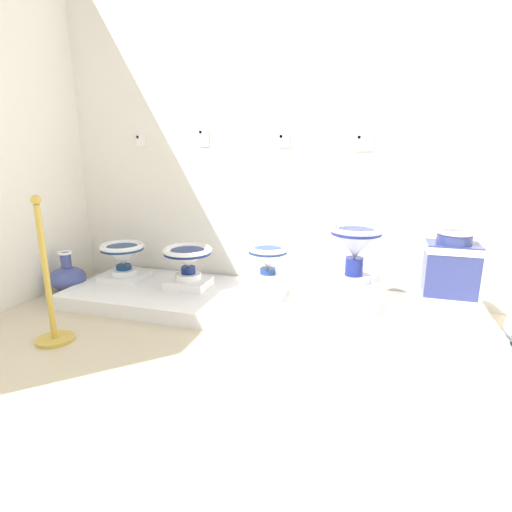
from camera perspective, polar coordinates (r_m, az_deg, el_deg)
name	(u,v)px	position (r m, az deg, el deg)	size (l,w,h in m)	color
ground_plane	(171,436)	(2.11, -11.76, -23.45)	(6.03, 5.69, 0.02)	beige
wall_back	(281,117)	(3.62, 3.47, 18.86)	(4.23, 0.06, 3.08)	white
display_platform	(263,304)	(3.33, 0.95, -6.78)	(3.36, 0.95, 0.12)	white
plinth_block_tall_cobalt	(125,277)	(3.96, -17.89, -2.78)	(0.39, 0.32, 0.04)	white
antique_toilet_tall_cobalt	(123,254)	(3.90, -18.13, 0.20)	(0.40, 0.40, 0.29)	white
plinth_block_pale_glazed	(189,283)	(3.59, -9.36, -3.79)	(0.35, 0.29, 0.07)	white
antique_toilet_pale_glazed	(188,257)	(3.52, -9.52, -0.20)	(0.42, 0.42, 0.28)	white
plinth_block_squat_floral	(268,288)	(3.35, 1.64, -4.43)	(0.29, 0.31, 0.13)	white
antique_toilet_squat_floral	(268,258)	(3.27, 1.67, -0.32)	(0.33, 0.33, 0.28)	white
plinth_block_broad_patterned	(352,294)	(3.16, 13.30, -5.25)	(0.39, 0.39, 0.21)	white
antique_toilet_broad_patterned	(355,244)	(3.05, 13.73, 1.61)	(0.38, 0.38, 0.41)	#AAB0D7
plinth_block_leftmost	(446,305)	(3.24, 25.01, -6.22)	(0.36, 0.38, 0.17)	white
antique_toilet_leftmost	(451,262)	(3.14, 25.64, -0.74)	(0.35, 0.26, 0.47)	navy
info_placard_first	(141,141)	(4.10, -15.81, 15.26)	(0.10, 0.01, 0.11)	white
info_placard_second	(204,137)	(3.80, -7.33, 16.12)	(0.09, 0.01, 0.15)	white
info_placard_third	(284,140)	(3.56, 3.97, 15.82)	(0.09, 0.01, 0.11)	white
info_placard_fourth	(364,142)	(3.47, 14.92, 15.11)	(0.14, 0.01, 0.13)	white
decorative_vase_spare	(68,278)	(4.08, -24.79, -2.76)	(0.31, 0.31, 0.39)	white
stanchion_post_near_left	(50,300)	(3.08, -26.89, -5.47)	(0.25, 0.25, 1.00)	gold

